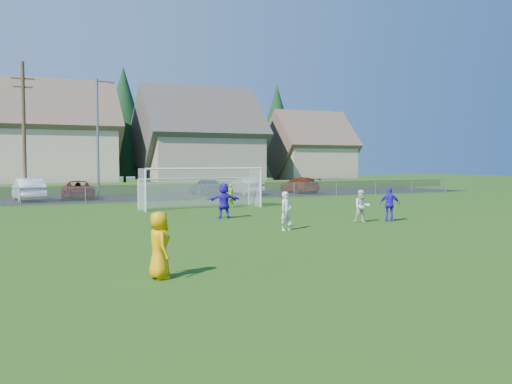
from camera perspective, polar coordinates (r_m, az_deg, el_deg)
ground at (r=19.31m, az=10.26°, el=-5.37°), size 160.00×160.00×0.00m
asphalt_lot at (r=44.53m, az=-10.80°, el=-0.51°), size 60.00×60.00×0.00m
grass_embankment at (r=51.79m, az=-12.89°, el=0.43°), size 70.00×6.00×0.80m
soccer_ball at (r=24.04m, az=3.54°, el=-3.37°), size 0.22×0.22×0.22m
referee at (r=13.50m, az=-10.16°, el=-5.53°), size 0.53×0.81×1.66m
player_white_a at (r=22.59m, az=3.19°, el=-2.01°), size 0.69×0.57×1.62m
player_white_b at (r=25.91m, az=11.07°, el=-1.47°), size 0.92×0.83×1.54m
player_blue_a at (r=26.68m, az=13.89°, el=-1.27°), size 1.04×0.82×1.64m
player_blue_b at (r=27.32m, az=-3.40°, el=-0.92°), size 1.73×0.87×1.79m
goalkeeper at (r=33.66m, az=-2.76°, el=-0.37°), size 0.59×0.42×1.51m
car_b at (r=42.64m, az=-22.83°, el=0.23°), size 2.20×5.13×1.64m
car_c at (r=43.45m, az=-18.23°, el=0.22°), size 2.91×5.31×1.41m
car_e at (r=46.02m, az=-5.25°, el=0.54°), size 1.93×4.28×1.43m
car_f at (r=46.80m, az=-1.15°, el=0.65°), size 1.65×4.60×1.51m
car_g at (r=49.58m, az=4.60°, el=0.74°), size 2.20×4.99×1.42m
soccer_goal at (r=33.50m, az=-5.90°, el=1.09°), size 7.42×1.90×2.50m
chainlink_fence at (r=39.20m, az=-8.79°, el=-0.08°), size 52.06×0.06×1.20m
streetlight at (r=42.10m, az=-16.25°, el=5.79°), size 1.38×0.18×9.00m
utility_pole at (r=42.61m, az=-23.24°, el=6.04°), size 1.60×0.26×10.00m
houses_row at (r=59.61m, az=-12.67°, el=7.46°), size 53.90×11.45×13.27m
tree_row at (r=65.52m, az=-14.68°, el=6.67°), size 65.98×12.36×13.80m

